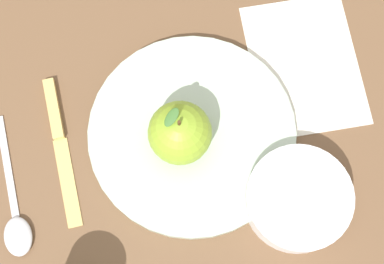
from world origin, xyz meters
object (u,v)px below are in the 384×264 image
apple (182,130)px  spoon (16,219)px  dinner_plate (192,134)px  knife (59,137)px  linen_napkin (304,64)px  side_bowl (298,199)px

apple → spoon: 0.23m
dinner_plate → spoon: bearing=60.6°
dinner_plate → spoon: (0.12, 0.21, -0.01)m
spoon → dinner_plate: bearing=-119.4°
knife → linen_napkin: size_ratio=0.82×
side_bowl → spoon: bearing=38.1°
side_bowl → linen_napkin: (0.08, -0.16, -0.02)m
dinner_plate → linen_napkin: dinner_plate is taller
side_bowl → linen_napkin: 0.18m
side_bowl → knife: side_bowl is taller
dinner_plate → side_bowl: (-0.15, -0.00, 0.01)m
apple → dinner_plate: bearing=-112.6°
apple → linen_napkin: apple is taller
knife → spoon: spoon is taller
apple → side_bowl: apple is taller
side_bowl → knife: 0.31m
dinner_plate → linen_napkin: 0.18m
side_bowl → knife: bearing=19.0°
dinner_plate → side_bowl: side_bowl is taller
linen_napkin → spoon: bearing=63.6°
apple → knife: 0.16m
spoon → linen_napkin: 0.41m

